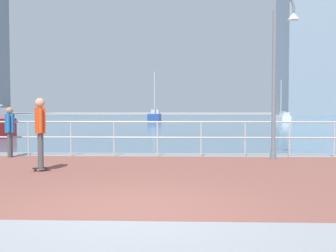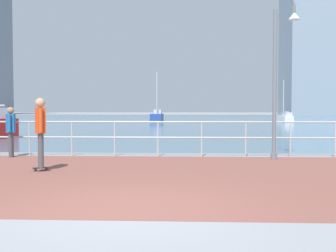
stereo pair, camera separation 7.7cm
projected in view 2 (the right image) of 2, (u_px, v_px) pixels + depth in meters
ground at (178, 122)px, 46.18m from camera, size 220.00×220.00×0.00m
brick_paving at (147, 176)px, 9.32m from camera, size 28.00×7.49×0.01m
harbor_water at (180, 119)px, 57.97m from camera, size 180.00×88.00×0.00m
waterfront_railing at (158, 132)px, 13.02m from camera, size 25.25×0.06×1.14m
lamppost at (281, 66)px, 12.15m from camera, size 0.81×0.36×5.08m
skateboarder at (40, 127)px, 9.97m from camera, size 0.41×0.54×1.80m
bystander at (11, 128)px, 12.87m from camera, size 0.31×0.56×1.59m
sailboat_teal at (284, 118)px, 44.90m from camera, size 1.54×3.46×4.70m
sailboat_navy at (157, 117)px, 48.38m from camera, size 1.36×4.22×5.90m
tower_steel at (310, 45)px, 98.26m from camera, size 12.03×13.79×35.62m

